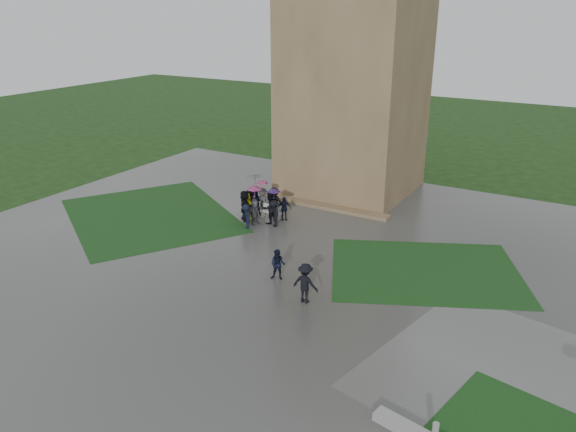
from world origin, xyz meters
The scene contains 10 objects.
ground centered at (0.00, 0.00, 0.00)m, with size 120.00×120.00×0.00m, color black.
plaza centered at (0.00, 2.00, 0.01)m, with size 34.00×34.00×0.02m, color #3B3B38.
lawn_inset_left centered at (-8.50, 4.00, 0.03)m, with size 11.00×9.00×0.01m, color #113312.
lawn_inset_right centered at (8.50, 5.00, 0.03)m, with size 9.00×7.00×0.01m, color #113312.
tower centered at (0.00, 15.00, 9.00)m, with size 8.00×8.00×18.00m, color brown.
tower_plinth centered at (0.00, 10.60, 0.13)m, with size 9.00×0.80×0.22m, color brown.
bench centered at (-1.78, 7.36, 0.45)m, with size 1.44×0.45×0.83m.
visitor_cluster centered at (-2.27, 6.78, 1.08)m, with size 3.46×3.31×2.55m.
pedestrian_mid centered at (2.73, 0.64, 0.77)m, with size 0.73×0.42×1.50m, color black.
pedestrian_near centered at (4.87, -0.60, 0.93)m, with size 1.17×0.60×1.81m, color black.
Camera 1 is at (15.09, -19.70, 12.24)m, focal length 35.00 mm.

